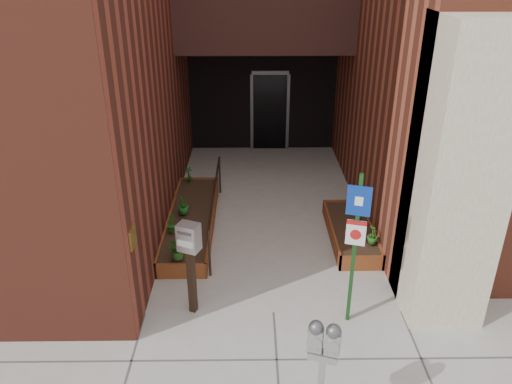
{
  "coord_description": "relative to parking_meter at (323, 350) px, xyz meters",
  "views": [
    {
      "loc": [
        -0.35,
        -6.17,
        5.07
      ],
      "look_at": [
        -0.25,
        1.8,
        1.22
      ],
      "focal_mm": 35.0,
      "sensor_mm": 36.0,
      "label": 1
    }
  ],
  "objects": [
    {
      "name": "shrub_left_c",
      "position": [
        -2.13,
        4.82,
        -0.72
      ],
      "size": [
        0.31,
        0.31,
        0.4
      ],
      "primitive_type": "imported",
      "rotation": [
        0.0,
        0.0,
        4.1
      ],
      "color": "#1E631C",
      "rests_on": "planter_left"
    },
    {
      "name": "planter_right",
      "position": [
        1.17,
        4.3,
        -1.09
      ],
      "size": [
        0.8,
        2.2,
        0.3
      ],
      "color": "brown",
      "rests_on": "ground"
    },
    {
      "name": "shrub_right_a",
      "position": [
        1.42,
        3.64,
        -0.75
      ],
      "size": [
        0.22,
        0.22,
        0.35
      ],
      "primitive_type": "imported",
      "rotation": [
        0.0,
        0.0,
        1.42
      ],
      "color": "#29611B",
      "rests_on": "planter_right"
    },
    {
      "name": "sign_post",
      "position": [
        0.7,
        1.93,
        0.27
      ],
      "size": [
        0.32,
        0.12,
        2.43
      ],
      "color": "#163D16",
      "rests_on": "ground"
    },
    {
      "name": "shrub_left_b",
      "position": [
        -2.28,
        4.12,
        -0.77
      ],
      "size": [
        0.2,
        0.2,
        0.32
      ],
      "primitive_type": "imported",
      "rotation": [
        0.0,
        0.0,
        1.69
      ],
      "color": "#1E5E1B",
      "rests_on": "planter_left"
    },
    {
      "name": "parking_meter",
      "position": [
        0.0,
        0.0,
        0.0
      ],
      "size": [
        0.37,
        0.23,
        1.58
      ],
      "color": "#97979A",
      "rests_on": "ground"
    },
    {
      "name": "planter_left",
      "position": [
        -1.98,
        4.8,
        -1.09
      ],
      "size": [
        0.9,
        3.6,
        0.3
      ],
      "color": "brown",
      "rests_on": "ground"
    },
    {
      "name": "shrub_right_c",
      "position": [
        1.42,
        5.2,
        -0.77
      ],
      "size": [
        0.3,
        0.3,
        0.31
      ],
      "primitive_type": "imported",
      "rotation": [
        0.0,
        0.0,
        4.64
      ],
      "color": "#245518",
      "rests_on": "planter_right"
    },
    {
      "name": "shrub_left_a",
      "position": [
        -2.02,
        3.2,
        -0.72
      ],
      "size": [
        0.48,
        0.48,
        0.41
      ],
      "primitive_type": "imported",
      "rotation": [
        0.0,
        0.0,
        0.44
      ],
      "color": "#245317",
      "rests_on": "planter_left"
    },
    {
      "name": "shrub_left_d",
      "position": [
        -2.18,
        6.4,
        -0.75
      ],
      "size": [
        0.25,
        0.25,
        0.34
      ],
      "primitive_type": "imported",
      "rotation": [
        0.0,
        0.0,
        5.61
      ],
      "color": "#18571B",
      "rests_on": "planter_left"
    },
    {
      "name": "handrail",
      "position": [
        -1.48,
        4.75,
        -0.48
      ],
      "size": [
        0.04,
        3.34,
        0.9
      ],
      "color": "black",
      "rests_on": "ground"
    },
    {
      "name": "shrub_right_b",
      "position": [
        1.34,
        4.47,
        -0.75
      ],
      "size": [
        0.26,
        0.26,
        0.35
      ],
      "primitive_type": "imported",
      "rotation": [
        0.0,
        0.0,
        2.41
      ],
      "color": "#205217",
      "rests_on": "planter_right"
    },
    {
      "name": "payment_dropbox",
      "position": [
        -1.67,
        2.17,
        -0.11
      ],
      "size": [
        0.37,
        0.33,
        1.55
      ],
      "color": "black",
      "rests_on": "ground"
    },
    {
      "name": "ground",
      "position": [
        -0.43,
        2.1,
        -1.22
      ],
      "size": [
        80.0,
        80.0,
        0.0
      ],
      "primitive_type": "plane",
      "color": "#9E9991",
      "rests_on": "ground"
    }
  ]
}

